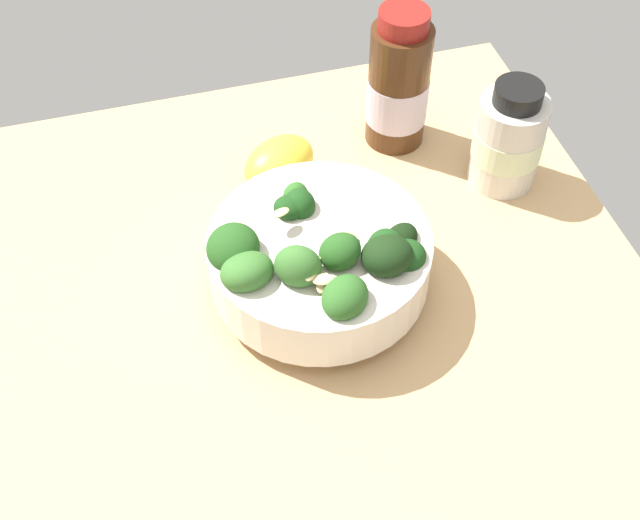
{
  "coord_description": "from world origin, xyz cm",
  "views": [
    {
      "loc": [
        45.18,
        -12.03,
        59.23
      ],
      "look_at": [
        0.17,
        0.64,
        4.0
      ],
      "focal_mm": 46.73,
      "sensor_mm": 36.0,
      "label": 1
    }
  ],
  "objects_px": {
    "lemon_wedge": "(279,163)",
    "bottle_short": "(398,85)",
    "bottle_tall": "(508,139)",
    "bowl_of_broccoli": "(320,259)"
  },
  "relations": [
    {
      "from": "bowl_of_broccoli",
      "to": "bottle_short",
      "type": "bearing_deg",
      "value": 143.75
    },
    {
      "from": "lemon_wedge",
      "to": "bottle_tall",
      "type": "height_order",
      "value": "bottle_tall"
    },
    {
      "from": "bowl_of_broccoli",
      "to": "bottle_tall",
      "type": "height_order",
      "value": "bottle_tall"
    },
    {
      "from": "lemon_wedge",
      "to": "bottle_tall",
      "type": "distance_m",
      "value": 0.23
    },
    {
      "from": "lemon_wedge",
      "to": "bottle_short",
      "type": "distance_m",
      "value": 0.14
    },
    {
      "from": "bottle_tall",
      "to": "bowl_of_broccoli",
      "type": "bearing_deg",
      "value": -66.78
    },
    {
      "from": "bowl_of_broccoli",
      "to": "bottle_tall",
      "type": "bearing_deg",
      "value": 113.22
    },
    {
      "from": "bottle_tall",
      "to": "bottle_short",
      "type": "xyz_separation_m",
      "value": [
        -0.09,
        -0.08,
        0.02
      ]
    },
    {
      "from": "bottle_tall",
      "to": "bottle_short",
      "type": "relative_size",
      "value": 0.75
    },
    {
      "from": "bottle_tall",
      "to": "bottle_short",
      "type": "bearing_deg",
      "value": -136.56
    }
  ]
}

